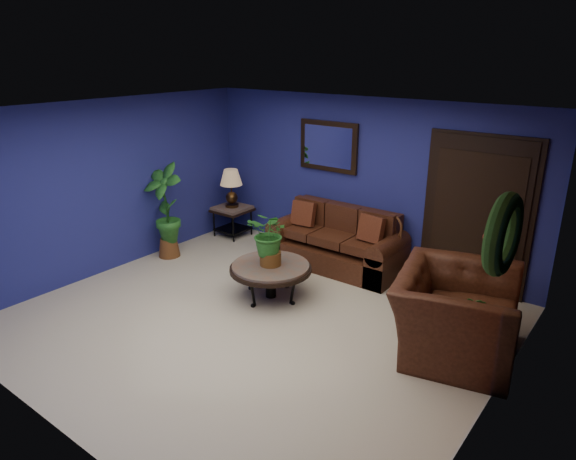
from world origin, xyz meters
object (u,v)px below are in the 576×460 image
Objects in this scene: table_lamp at (231,184)px; side_chair at (386,242)px; sofa at (338,246)px; coffee_table at (271,269)px; armchair at (455,314)px; end_table at (232,214)px.

table_lamp is 2.97m from side_chair.
coffee_table is at bearing -94.98° from sofa.
side_chair is (2.94, 0.07, -0.42)m from table_lamp.
armchair reaches higher than coffee_table.
sofa is 2.62m from armchair.
table_lamp is 0.46× the size of armchair.
end_table is at bearing 116.57° from table_lamp.
sofa is 1.48m from coffee_table.
coffee_table is 1.76m from side_chair.
end_table is at bearing 61.26° from armchair.
coffee_table is at bearing -35.23° from table_lamp.
end_table is at bearing -165.45° from side_chair.
end_table is 2.95m from side_chair.
coffee_table is 2.41m from armchair.
table_lamp is at bearing -63.43° from end_table.
armchair reaches higher than end_table.
side_chair reaches higher than sofa.
side_chair is 0.67× the size of armchair.
side_chair is (2.94, 0.07, 0.12)m from end_table.
table_lamp is (0.00, -0.00, 0.54)m from end_table.
side_chair is 2.01m from armchair.
coffee_table is at bearing -35.23° from end_table.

